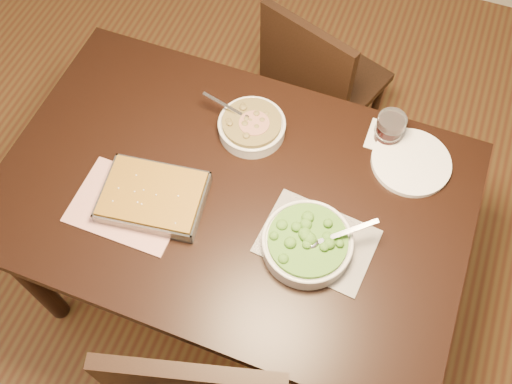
{
  "coord_description": "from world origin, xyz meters",
  "views": [
    {
      "loc": [
        0.36,
        -0.75,
        2.23
      ],
      "look_at": [
        0.08,
        -0.0,
        0.8
      ],
      "focal_mm": 40.0,
      "sensor_mm": 36.0,
      "label": 1
    }
  ],
  "objects_px": {
    "stew_bowl": "(252,126)",
    "wine_tumbler": "(390,128)",
    "table": "(233,207)",
    "baking_dish": "(153,197)",
    "dinner_plate": "(411,162)",
    "chair_far": "(317,82)",
    "broccoli_bowl": "(307,243)"
  },
  "relations": [
    {
      "from": "wine_tumbler",
      "to": "dinner_plate",
      "type": "relative_size",
      "value": 0.4
    },
    {
      "from": "broccoli_bowl",
      "to": "baking_dish",
      "type": "xyz_separation_m",
      "value": [
        -0.46,
        -0.02,
        -0.01
      ]
    },
    {
      "from": "table",
      "to": "chair_far",
      "type": "bearing_deg",
      "value": 85.16
    },
    {
      "from": "stew_bowl",
      "to": "chair_far",
      "type": "distance_m",
      "value": 0.59
    },
    {
      "from": "stew_bowl",
      "to": "chair_far",
      "type": "xyz_separation_m",
      "value": [
        0.08,
        0.5,
        -0.31
      ]
    },
    {
      "from": "wine_tumbler",
      "to": "dinner_plate",
      "type": "distance_m",
      "value": 0.12
    },
    {
      "from": "chair_far",
      "to": "broccoli_bowl",
      "type": "bearing_deg",
      "value": 123.27
    },
    {
      "from": "broccoli_bowl",
      "to": "chair_far",
      "type": "distance_m",
      "value": 0.9
    },
    {
      "from": "wine_tumbler",
      "to": "chair_far",
      "type": "distance_m",
      "value": 0.59
    },
    {
      "from": "baking_dish",
      "to": "chair_far",
      "type": "bearing_deg",
      "value": 64.57
    },
    {
      "from": "broccoli_bowl",
      "to": "dinner_plate",
      "type": "height_order",
      "value": "broccoli_bowl"
    },
    {
      "from": "stew_bowl",
      "to": "baking_dish",
      "type": "distance_m",
      "value": 0.38
    },
    {
      "from": "stew_bowl",
      "to": "broccoli_bowl",
      "type": "bearing_deg",
      "value": -48.0
    },
    {
      "from": "baking_dish",
      "to": "dinner_plate",
      "type": "relative_size",
      "value": 1.34
    },
    {
      "from": "stew_bowl",
      "to": "dinner_plate",
      "type": "bearing_deg",
      "value": 7.0
    },
    {
      "from": "table",
      "to": "baking_dish",
      "type": "relative_size",
      "value": 4.33
    },
    {
      "from": "broccoli_bowl",
      "to": "dinner_plate",
      "type": "xyz_separation_m",
      "value": [
        0.21,
        0.38,
        -0.03
      ]
    },
    {
      "from": "table",
      "to": "stew_bowl",
      "type": "bearing_deg",
      "value": 95.59
    },
    {
      "from": "broccoli_bowl",
      "to": "wine_tumbler",
      "type": "xyz_separation_m",
      "value": [
        0.12,
        0.45,
        0.02
      ]
    },
    {
      "from": "dinner_plate",
      "to": "table",
      "type": "bearing_deg",
      "value": -148.9
    },
    {
      "from": "broccoli_bowl",
      "to": "table",
      "type": "bearing_deg",
      "value": 160.49
    },
    {
      "from": "table",
      "to": "broccoli_bowl",
      "type": "height_order",
      "value": "broccoli_bowl"
    },
    {
      "from": "stew_bowl",
      "to": "dinner_plate",
      "type": "relative_size",
      "value": 0.98
    },
    {
      "from": "wine_tumbler",
      "to": "chair_far",
      "type": "bearing_deg",
      "value": 130.5
    },
    {
      "from": "stew_bowl",
      "to": "wine_tumbler",
      "type": "bearing_deg",
      "value": 17.57
    },
    {
      "from": "stew_bowl",
      "to": "wine_tumbler",
      "type": "height_order",
      "value": "wine_tumbler"
    },
    {
      "from": "table",
      "to": "wine_tumbler",
      "type": "distance_m",
      "value": 0.54
    },
    {
      "from": "dinner_plate",
      "to": "chair_far",
      "type": "xyz_separation_m",
      "value": [
        -0.41,
        0.44,
        -0.29
      ]
    },
    {
      "from": "table",
      "to": "baking_dish",
      "type": "height_order",
      "value": "baking_dish"
    },
    {
      "from": "stew_bowl",
      "to": "wine_tumbler",
      "type": "xyz_separation_m",
      "value": [
        0.4,
        0.13,
        0.02
      ]
    },
    {
      "from": "wine_tumbler",
      "to": "baking_dish",
      "type": "bearing_deg",
      "value": -141.38
    },
    {
      "from": "broccoli_bowl",
      "to": "dinner_plate",
      "type": "distance_m",
      "value": 0.43
    }
  ]
}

